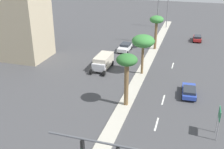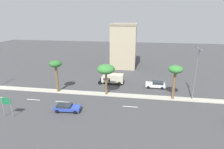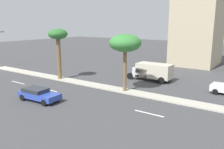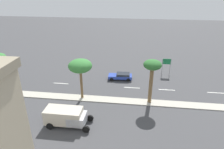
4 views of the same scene
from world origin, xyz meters
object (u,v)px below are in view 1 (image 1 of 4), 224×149
(street_lamp_right, at_px, (157,16))
(sedan_red_inboard, at_px, (197,38))
(directional_road_sign, at_px, (219,117))
(street_lamp_outboard, at_px, (168,5))
(sedan_white_leading, at_px, (125,47))
(commercial_building, at_px, (19,22))
(sedan_blue_left, at_px, (189,91))
(palm_tree_inboard, at_px, (157,21))
(box_truck, at_px, (103,62))
(palm_tree_far, at_px, (143,42))
(palm_tree_front, at_px, (127,64))

(street_lamp_right, distance_m, sedan_red_inboard, 11.26)
(directional_road_sign, distance_m, street_lamp_outboard, 48.15)
(directional_road_sign, xyz_separation_m, sedan_white_leading, (-16.59, 24.89, -1.70))
(commercial_building, distance_m, street_lamp_right, 27.91)
(sedan_blue_left, bearing_deg, directional_road_sign, -69.73)
(sedan_white_leading, bearing_deg, palm_tree_inboard, 26.74)
(commercial_building, relative_size, sedan_red_inboard, 3.28)
(palm_tree_inboard, bearing_deg, sedan_blue_left, -67.97)
(directional_road_sign, bearing_deg, palm_tree_inboard, 111.48)
(street_lamp_outboard, bearing_deg, box_truck, -102.10)
(street_lamp_right, height_order, sedan_red_inboard, street_lamp_right)
(palm_tree_far, relative_size, street_lamp_right, 0.64)
(palm_tree_far, xyz_separation_m, street_lamp_right, (-0.34, 17.24, 0.51))
(commercial_building, bearing_deg, sedan_blue_left, -12.74)
(street_lamp_outboard, bearing_deg, street_lamp_right, -91.75)
(street_lamp_right, relative_size, sedan_blue_left, 2.22)
(sedan_blue_left, relative_size, box_truck, 0.76)
(directional_road_sign, height_order, palm_tree_front, palm_tree_front)
(palm_tree_inboard, height_order, sedan_blue_left, palm_tree_inboard)
(sedan_blue_left, bearing_deg, palm_tree_inboard, 112.03)
(street_lamp_outboard, bearing_deg, commercial_building, -127.17)
(directional_road_sign, relative_size, street_lamp_right, 0.34)
(palm_tree_inboard, relative_size, sedan_white_leading, 1.54)
(street_lamp_outboard, bearing_deg, palm_tree_inboard, -90.18)
(palm_tree_front, distance_m, sedan_white_leading, 22.56)
(palm_tree_front, xyz_separation_m, sedan_blue_left, (7.70, 5.14, -5.12))
(palm_tree_inboard, distance_m, sedan_red_inboard, 12.98)
(commercial_building, relative_size, palm_tree_front, 1.97)
(directional_road_sign, distance_m, sedan_white_leading, 29.96)
(street_lamp_outboard, relative_size, sedan_blue_left, 2.21)
(palm_tree_front, xyz_separation_m, palm_tree_far, (-0.04, 10.68, -0.29))
(street_lamp_outboard, xyz_separation_m, box_truck, (-6.93, -32.33, -4.73))
(sedan_red_inboard, bearing_deg, commercial_building, -147.04)
(sedan_blue_left, bearing_deg, palm_tree_far, 144.38)
(street_lamp_right, bearing_deg, palm_tree_front, -89.22)
(directional_road_sign, xyz_separation_m, palm_tree_far, (-10.98, 14.31, 3.03))
(palm_tree_far, height_order, sedan_white_leading, palm_tree_far)
(sedan_red_inboard, distance_m, sedan_white_leading, 18.07)
(palm_tree_front, relative_size, sedan_blue_left, 1.51)
(commercial_building, relative_size, palm_tree_inboard, 1.99)
(directional_road_sign, bearing_deg, sedan_blue_left, 110.27)
(palm_tree_inboard, bearing_deg, commercial_building, -152.99)
(palm_tree_far, bearing_deg, palm_tree_front, -89.79)
(sedan_white_leading, bearing_deg, street_lamp_right, 51.68)
(sedan_red_inboard, bearing_deg, palm_tree_far, -110.73)
(palm_tree_front, relative_size, box_truck, 1.16)
(sedan_blue_left, bearing_deg, commercial_building, 167.26)
(palm_tree_front, xyz_separation_m, box_truck, (-6.85, 10.82, -4.51))
(directional_road_sign, bearing_deg, street_lamp_right, 109.74)
(palm_tree_front, bearing_deg, street_lamp_right, 90.78)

